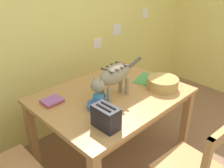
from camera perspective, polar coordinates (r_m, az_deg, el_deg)
wall_rear at (r=2.70m, az=-11.42°, el=14.11°), size 4.83×0.11×2.50m
dining_table at (r=2.28m, az=-0.00°, el=-4.13°), size 1.32×0.99×0.73m
cat at (r=2.05m, az=0.29°, el=1.74°), size 0.63×0.16×0.31m
saucer_bowl at (r=2.03m, az=-3.19°, el=-4.99°), size 0.18×0.18×0.04m
coffee_mug at (r=2.00m, az=-3.16°, el=-3.53°), size 0.13×0.09×0.08m
magazine at (r=2.53m, az=8.08°, el=1.09°), size 0.33×0.27×0.01m
book_stack at (r=2.16m, az=-13.65°, el=-3.75°), size 0.17×0.15×0.03m
wicker_basket at (r=2.36m, az=11.65°, el=0.23°), size 0.29×0.29×0.10m
toaster at (r=1.76m, az=-1.41°, el=-7.68°), size 0.12×0.20×0.18m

